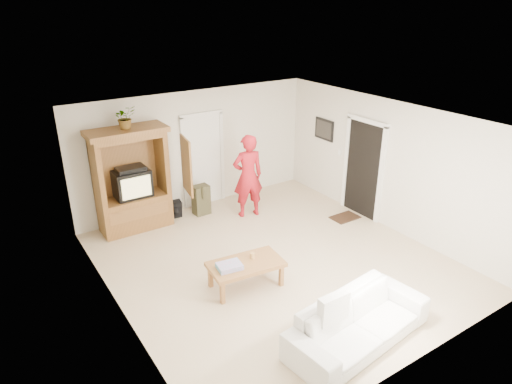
{
  "coord_description": "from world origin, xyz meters",
  "views": [
    {
      "loc": [
        -4.17,
        -5.71,
        4.39
      ],
      "look_at": [
        -0.0,
        0.6,
        1.15
      ],
      "focal_mm": 32.0,
      "sensor_mm": 36.0,
      "label": 1
    }
  ],
  "objects_px": {
    "armoire": "(134,186)",
    "sofa": "(359,322)",
    "man": "(248,176)",
    "coffee_table": "(246,266)"
  },
  "relations": [
    {
      "from": "armoire",
      "to": "coffee_table",
      "type": "height_order",
      "value": "armoire"
    },
    {
      "from": "armoire",
      "to": "sofa",
      "type": "relative_size",
      "value": 0.96
    },
    {
      "from": "sofa",
      "to": "coffee_table",
      "type": "bearing_deg",
      "value": 100.01
    },
    {
      "from": "man",
      "to": "coffee_table",
      "type": "bearing_deg",
      "value": 68.8
    },
    {
      "from": "man",
      "to": "coffee_table",
      "type": "relative_size",
      "value": 1.44
    },
    {
      "from": "man",
      "to": "armoire",
      "type": "bearing_deg",
      "value": -7.19
    },
    {
      "from": "armoire",
      "to": "sofa",
      "type": "bearing_deg",
      "value": -75.06
    },
    {
      "from": "armoire",
      "to": "sofa",
      "type": "distance_m",
      "value": 5.18
    },
    {
      "from": "armoire",
      "to": "sofa",
      "type": "height_order",
      "value": "armoire"
    },
    {
      "from": "coffee_table",
      "to": "man",
      "type": "bearing_deg",
      "value": 63.13
    }
  ]
}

